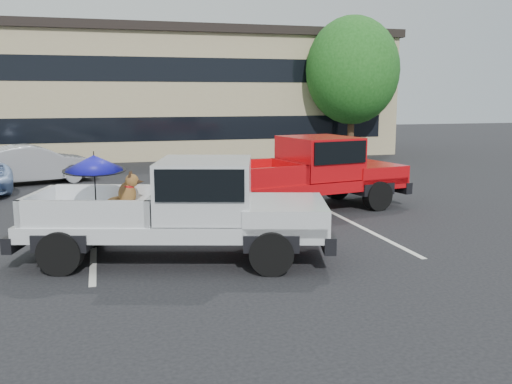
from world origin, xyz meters
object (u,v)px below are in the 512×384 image
(silver_sedan, at_px, (34,164))
(silver_pickup, at_px, (192,204))
(tree_back, at_px, (250,72))
(red_pickup, at_px, (314,170))
(tree_right, at_px, (352,70))

(silver_sedan, bearing_deg, silver_pickup, -177.41)
(silver_pickup, bearing_deg, tree_back, 88.52)
(silver_pickup, relative_size, red_pickup, 0.97)
(tree_back, relative_size, silver_sedan, 1.74)
(silver_pickup, height_order, red_pickup, silver_pickup)
(tree_right, height_order, tree_back, tree_back)
(silver_pickup, bearing_deg, tree_right, 72.09)
(tree_right, distance_m, silver_pickup, 18.72)
(tree_back, height_order, silver_pickup, tree_back)
(tree_right, distance_m, silver_sedan, 15.20)
(tree_back, xyz_separation_m, red_pickup, (-3.29, -19.42, -3.35))
(red_pickup, distance_m, silver_sedan, 10.29)
(red_pickup, bearing_deg, silver_pickup, -145.78)
(red_pickup, bearing_deg, silver_sedan, 127.59)
(tree_right, relative_size, tree_back, 0.95)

